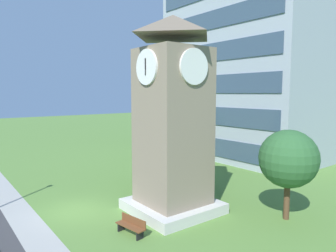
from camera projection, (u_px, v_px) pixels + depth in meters
ground_plane at (76, 211)px, 18.71m from camera, size 160.00×160.00×0.00m
kerb_strip at (26, 222)px, 17.01m from camera, size 120.00×1.60×0.01m
office_building at (255, 28)px, 34.78m from camera, size 17.07×13.35×28.80m
clock_tower at (173, 126)px, 18.17m from camera, size 4.76×4.76×11.51m
park_bench at (131, 226)px, 15.53m from camera, size 1.86×0.79×0.88m
tree_near_tower at (173, 125)px, 32.78m from camera, size 3.66×3.66×5.54m
tree_streetside at (288, 159)px, 17.14m from camera, size 3.25×3.25×5.09m
tree_by_building at (174, 139)px, 23.60m from camera, size 4.41×4.41×5.81m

